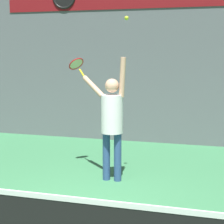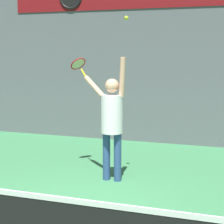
% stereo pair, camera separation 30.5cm
% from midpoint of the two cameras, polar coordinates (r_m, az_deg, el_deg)
% --- Properties ---
extents(back_wall, '(18.00, 0.10, 5.00)m').
position_cam_midpoint_polar(back_wall, '(10.02, 4.19, 9.93)').
color(back_wall, slate).
rests_on(back_wall, ground_plane).
extents(tennis_player, '(0.95, 0.62, 2.15)m').
position_cam_midpoint_polar(tennis_player, '(6.96, -1.30, -0.78)').
color(tennis_player, '#2D4C7F').
rests_on(tennis_player, ground_plane).
extents(tennis_racket, '(0.41, 0.38, 0.37)m').
position_cam_midpoint_polar(tennis_racket, '(7.63, -6.14, 6.64)').
color(tennis_racket, yellow).
extents(tennis_ball, '(0.07, 0.07, 0.07)m').
position_cam_midpoint_polar(tennis_ball, '(6.79, 0.74, 13.08)').
color(tennis_ball, '#CCDB2D').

